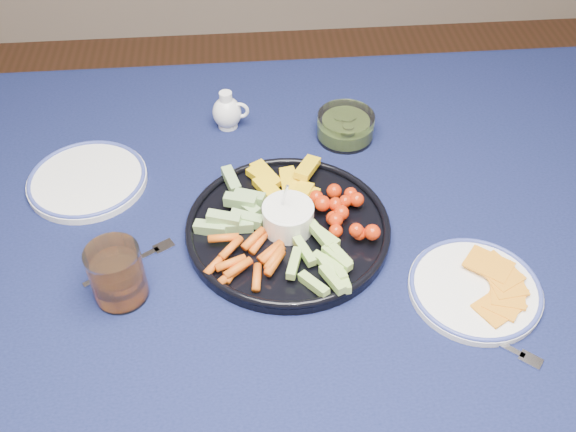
{
  "coord_description": "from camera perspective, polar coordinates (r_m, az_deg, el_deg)",
  "views": [
    {
      "loc": [
        -0.06,
        -0.73,
        1.52
      ],
      "look_at": [
        0.0,
        -0.0,
        0.79
      ],
      "focal_mm": 40.0,
      "sensor_mm": 36.0,
      "label": 1
    }
  ],
  "objects": [
    {
      "name": "fork_right",
      "position": [
        0.98,
        18.29,
        -10.74
      ],
      "size": [
        0.12,
        0.11,
        0.0
      ],
      "color": "silver",
      "rests_on": "dining_table"
    },
    {
      "name": "cheese_plate",
      "position": [
        1.02,
        16.32,
        -6.11
      ],
      "size": [
        0.2,
        0.2,
        0.02
      ],
      "color": "white",
      "rests_on": "dining_table"
    },
    {
      "name": "pickle_bowl",
      "position": [
        1.25,
        5.13,
        7.85
      ],
      "size": [
        0.11,
        0.11,
        0.05
      ],
      "color": "silver",
      "rests_on": "dining_table"
    },
    {
      "name": "juice_tumbler",
      "position": [
        0.99,
        -14.9,
        -5.23
      ],
      "size": [
        0.08,
        0.08,
        0.1
      ],
      "color": "silver",
      "rests_on": "dining_table"
    },
    {
      "name": "creamer_pitcher",
      "position": [
        1.27,
        -5.41,
        9.19
      ],
      "size": [
        0.07,
        0.06,
        0.08
      ],
      "color": "white",
      "rests_on": "dining_table"
    },
    {
      "name": "dining_table",
      "position": [
        1.14,
        -0.02,
        -4.46
      ],
      "size": [
        1.67,
        1.07,
        0.75
      ],
      "color": "#53351B",
      "rests_on": "ground"
    },
    {
      "name": "side_plate_extra",
      "position": [
        1.21,
        -17.41,
        3.11
      ],
      "size": [
        0.21,
        0.21,
        0.02
      ],
      "color": "white",
      "rests_on": "dining_table"
    },
    {
      "name": "fork_left",
      "position": [
        1.06,
        -13.26,
        -3.8
      ],
      "size": [
        0.14,
        0.09,
        0.0
      ],
      "color": "silver",
      "rests_on": "dining_table"
    },
    {
      "name": "crudite_platter",
      "position": [
        1.06,
        -0.13,
        -0.79
      ],
      "size": [
        0.34,
        0.34,
        0.11
      ],
      "color": "black",
      "rests_on": "dining_table"
    }
  ]
}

